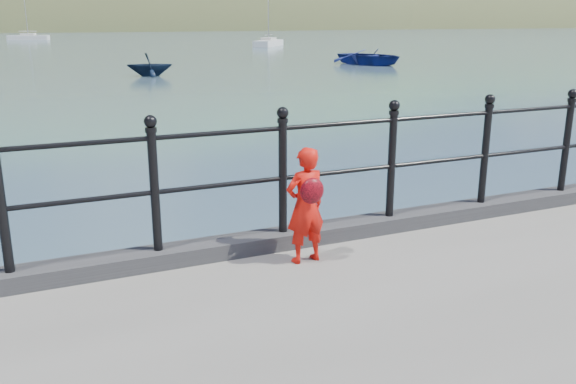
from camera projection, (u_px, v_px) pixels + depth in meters
name	position (u px, v px, depth m)	size (l,w,h in m)	color
ground	(222.00, 344.00, 6.06)	(600.00, 600.00, 0.00)	#2D4251
kerb	(223.00, 248.00, 5.63)	(60.00, 0.30, 0.15)	#28282B
railing	(221.00, 169.00, 5.43)	(18.11, 0.11, 1.20)	black
far_shore	(129.00, 87.00, 237.78)	(830.00, 200.00, 156.00)	#333A21
child	(306.00, 205.00, 5.37)	(0.41, 0.33, 1.05)	red
launch_blue	(371.00, 57.00, 42.64)	(3.79, 5.30, 1.10)	navy
launch_navy	(150.00, 65.00, 34.07)	(2.10, 2.44, 1.28)	black
sailboat_far	(269.00, 43.00, 71.27)	(5.52, 6.27, 9.38)	white
sailboat_deep	(28.00, 38.00, 92.02)	(6.11, 3.47, 8.70)	silver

